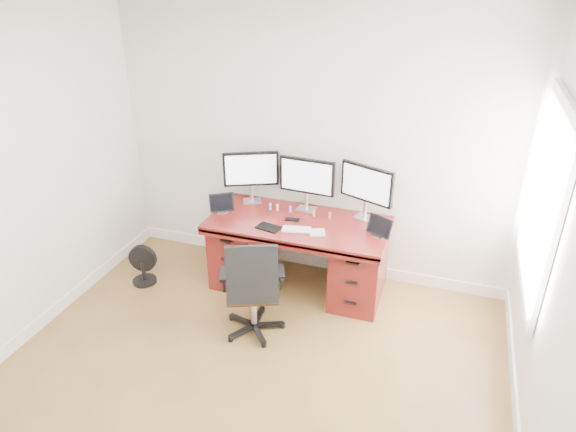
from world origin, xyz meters
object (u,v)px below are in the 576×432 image
(desk, at_px, (299,251))
(monitor_center, at_px, (307,178))
(office_chair, at_px, (253,303))
(floor_fan, at_px, (143,265))
(keyboard, at_px, (296,229))

(desk, bearing_deg, monitor_center, 90.02)
(desk, relative_size, office_chair, 1.77)
(floor_fan, height_order, keyboard, keyboard)
(floor_fan, bearing_deg, desk, 8.11)
(office_chair, height_order, keyboard, office_chair)
(desk, relative_size, keyboard, 6.51)
(desk, height_order, keyboard, keyboard)
(desk, bearing_deg, keyboard, -79.41)
(office_chair, bearing_deg, desk, 56.90)
(office_chair, height_order, monitor_center, monitor_center)
(monitor_center, bearing_deg, floor_fan, -152.02)
(keyboard, bearing_deg, desk, 89.30)
(monitor_center, relative_size, keyboard, 2.11)
(desk, xyz_separation_m, office_chair, (-0.15, -0.82, -0.09))
(office_chair, xyz_separation_m, monitor_center, (0.15, 1.06, 0.77))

